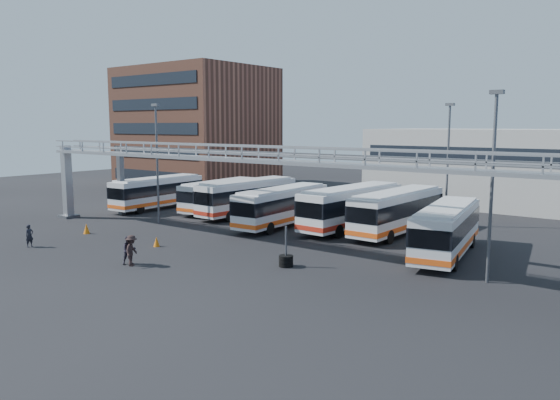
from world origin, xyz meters
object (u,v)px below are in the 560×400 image
Objects in this scene: pedestrian_b at (129,250)px; bus_6 at (447,228)px; light_pole_mid at (492,177)px; cone_left at (87,229)px; light_pole_back at (448,158)px; bus_5 at (398,210)px; bus_0 at (158,191)px; bus_1 at (221,194)px; bus_3 at (282,205)px; pedestrian_a at (29,236)px; cone_right at (156,242)px; pedestrian_c at (132,251)px; tire_stack at (286,260)px; light_pole_left at (157,157)px; bus_2 at (248,196)px; bus_4 at (352,206)px.

bus_6 is at bearing -27.12° from pedestrian_b.
light_pole_mid is 12.90× the size of cone_left.
bus_5 is at bearing -105.71° from light_pole_back.
bus_0 is 6.77m from bus_1.
pedestrian_a is at bearing -121.69° from bus_3.
light_pole_mid is 14.69× the size of cone_right.
tire_stack reaches higher than pedestrian_c.
light_pole_left reaches higher than bus_1.
cone_right is at bearing -67.35° from bus_1.
bus_2 reaches higher than bus_6.
bus_2 is 11.18m from bus_4.
bus_1 reaches higher than cone_left.
bus_3 reaches higher than pedestrian_b.
cone_right is (13.56, -11.55, -1.44)m from bus_0.
pedestrian_c is 5.31m from cone_right.
cone_left is 1.14× the size of cone_right.
bus_1 is 14.68× the size of cone_right.
bus_5 is 4.58× the size of tire_stack.
pedestrian_a is at bearing -131.82° from bus_5.
light_pole_left is at bearing -91.95° from bus_1.
pedestrian_c is (9.86, 1.10, 0.14)m from pedestrian_a.
light_pole_mid is at bearing -61.93° from light_pole_back.
bus_0 reaches higher than pedestrian_a.
cone_right is (-2.98, 4.36, -0.59)m from pedestrian_c.
pedestrian_b is at bearing -59.06° from cone_right.
pedestrian_c is at bearing -47.36° from bus_0.
cone_left is (-29.00, -5.39, -5.33)m from light_pole_mid.
pedestrian_c is at bearing -113.36° from bus_5.
light_pole_back is 26.86m from pedestrian_c.
pedestrian_a is at bearing -159.36° from light_pole_mid.
bus_3 reaches higher than pedestrian_c.
pedestrian_c is (0.62, -15.80, -0.87)m from bus_3.
bus_4 reaches higher than pedestrian_b.
pedestrian_a is (0.45, -19.64, -0.89)m from bus_1.
pedestrian_c is (-10.08, -24.43, -4.79)m from light_pole_back.
cone_left is at bearing -134.41° from bus_4.
bus_2 is 6.46× the size of pedestrian_b.
pedestrian_a is 9.49m from pedestrian_b.
pedestrian_a reaches higher than cone_left.
bus_6 is at bearing 29.07° from cone_right.
tire_stack is (17.38, -4.91, -5.31)m from light_pole_left.
light_pole_left is at bearing -110.24° from bus_2.
light_pole_back is 0.91× the size of bus_2.
cone_right is at bearing 50.55° from pedestrian_b.
pedestrian_b is 0.92× the size of pedestrian_c.
bus_3 is 14.88m from bus_6.
bus_6 reaches higher than bus_3.
pedestrian_c is (9.92, -10.43, -4.79)m from light_pole_left.
bus_1 is at bearing 117.31° from cone_right.
light_pole_left reaches higher than bus_0.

